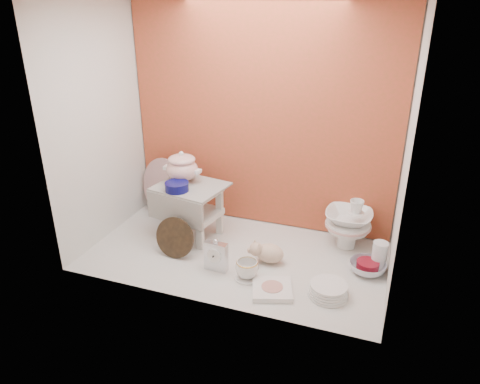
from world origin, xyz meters
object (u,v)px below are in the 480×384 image
(soup_tureen, at_px, (182,166))
(floral_platter, at_px, (164,188))
(porcelain_tower, at_px, (348,223))
(blue_white_vase, at_px, (169,198))
(gold_rim_teacup, at_px, (247,269))
(mantel_clock, at_px, (216,255))
(plush_pig, at_px, (270,253))
(step_stool, at_px, (192,211))
(dinner_plate_stack, at_px, (328,290))
(crystal_bowl, at_px, (367,267))

(soup_tureen, relative_size, floral_platter, 0.57)
(porcelain_tower, bearing_deg, soup_tureen, -171.84)
(blue_white_vase, xyz_separation_m, gold_rim_teacup, (0.80, -0.58, -0.06))
(blue_white_vase, xyz_separation_m, mantel_clock, (0.61, -0.56, -0.03))
(floral_platter, distance_m, plush_pig, 0.97)
(plush_pig, relative_size, porcelain_tower, 0.65)
(gold_rim_teacup, xyz_separation_m, porcelain_tower, (0.48, 0.55, 0.10))
(mantel_clock, bearing_deg, floral_platter, 143.32)
(mantel_clock, height_order, porcelain_tower, porcelain_tower)
(mantel_clock, distance_m, gold_rim_teacup, 0.20)
(floral_platter, bearing_deg, porcelain_tower, -0.05)
(step_stool, xyz_separation_m, porcelain_tower, (0.99, 0.20, -0.01))
(floral_platter, xyz_separation_m, mantel_clock, (0.62, -0.53, -0.11))
(step_stool, xyz_separation_m, plush_pig, (0.58, -0.15, -0.12))
(floral_platter, height_order, blue_white_vase, floral_platter)
(dinner_plate_stack, bearing_deg, mantel_clock, 177.48)
(blue_white_vase, relative_size, porcelain_tower, 0.76)
(plush_pig, relative_size, gold_rim_teacup, 1.68)
(plush_pig, height_order, crystal_bowl, plush_pig)
(crystal_bowl, xyz_separation_m, porcelain_tower, (-0.16, 0.26, 0.13))
(dinner_plate_stack, bearing_deg, floral_platter, 156.27)
(mantel_clock, xyz_separation_m, plush_pig, (0.27, 0.18, -0.04))
(gold_rim_teacup, height_order, dinner_plate_stack, gold_rim_teacup)
(plush_pig, height_order, gold_rim_teacup, plush_pig)
(step_stool, relative_size, gold_rim_teacup, 3.22)
(floral_platter, distance_m, crystal_bowl, 1.49)
(step_stool, distance_m, mantel_clock, 0.46)
(step_stool, distance_m, plush_pig, 0.61)
(dinner_plate_stack, bearing_deg, plush_pig, 151.47)
(soup_tureen, relative_size, plush_pig, 1.14)
(soup_tureen, distance_m, mantel_clock, 0.65)
(soup_tureen, relative_size, dinner_plate_stack, 1.15)
(blue_white_vase, distance_m, crystal_bowl, 1.47)
(mantel_clock, xyz_separation_m, dinner_plate_stack, (0.66, -0.03, -0.06))
(blue_white_vase, distance_m, porcelain_tower, 1.29)
(blue_white_vase, bearing_deg, mantel_clock, -42.96)
(step_stool, height_order, gold_rim_teacup, step_stool)
(soup_tureen, bearing_deg, gold_rim_teacup, -34.43)
(mantel_clock, xyz_separation_m, crystal_bowl, (0.84, 0.27, -0.07))
(soup_tureen, relative_size, porcelain_tower, 0.74)
(plush_pig, distance_m, crystal_bowl, 0.57)
(mantel_clock, bearing_deg, crystal_bowl, 21.89)
(blue_white_vase, relative_size, crystal_bowl, 1.20)
(blue_white_vase, bearing_deg, step_stool, -38.10)
(soup_tureen, bearing_deg, plush_pig, -16.78)
(crystal_bowl, bearing_deg, soup_tureen, 174.85)
(floral_platter, bearing_deg, dinner_plate_stack, -23.73)
(soup_tureen, xyz_separation_m, floral_platter, (-0.24, 0.15, -0.25))
(floral_platter, bearing_deg, mantel_clock, -40.64)
(dinner_plate_stack, relative_size, crystal_bowl, 1.03)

